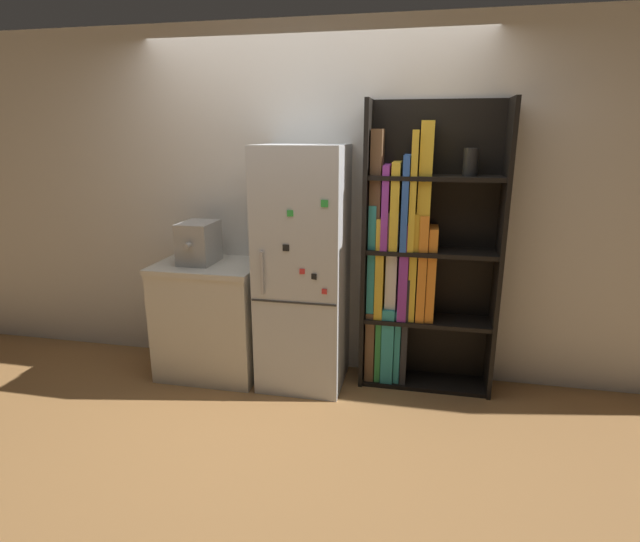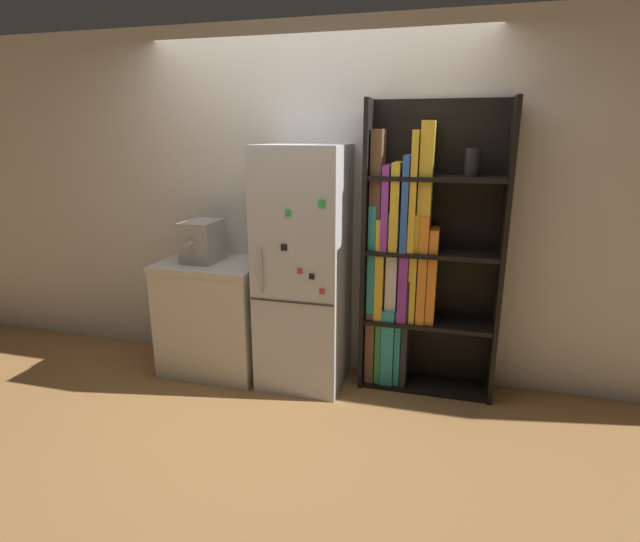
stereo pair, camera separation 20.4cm
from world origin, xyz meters
name	(u,v)px [view 1 (the left image)]	position (x,y,z in m)	size (l,w,h in m)	color
ground_plane	(299,390)	(0.00, 0.00, 0.00)	(16.00, 16.00, 0.00)	#A87542
wall_back	(312,205)	(0.00, 0.47, 1.30)	(8.00, 0.05, 2.60)	silver
refrigerator	(303,269)	(0.00, 0.17, 0.88)	(0.61, 0.59, 1.75)	silver
bookshelf	(412,259)	(0.77, 0.32, 0.96)	(0.95, 0.32, 2.05)	black
kitchen_counter	(212,318)	(-0.73, 0.16, 0.44)	(0.78, 0.59, 0.88)	beige
espresso_machine	(199,243)	(-0.80, 0.17, 1.04)	(0.24, 0.38, 0.31)	#A5A39E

